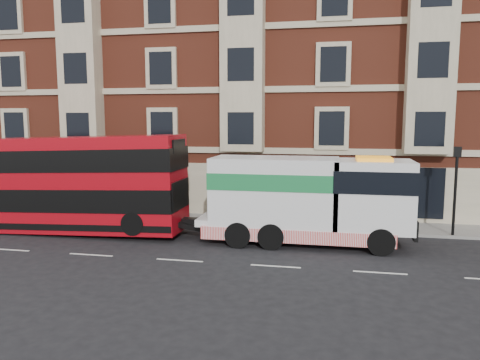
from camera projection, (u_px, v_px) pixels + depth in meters
The scene contains 8 objects.
ground at pixel (180, 260), 19.36m from camera, with size 120.00×120.00×0.00m, color black.
sidewalk at pixel (222, 221), 26.64m from camera, with size 90.00×3.00×0.15m, color slate.
victorian_terrace at pixel (254, 58), 32.55m from camera, with size 45.00×12.00×20.40m.
lamp_post_west at pixel (112, 175), 26.21m from camera, with size 0.35×0.15×4.35m.
lamp_post_east at pixel (456, 184), 22.69m from camera, with size 0.35×0.15×4.35m.
double_decker_bus at pixel (67, 182), 23.96m from camera, with size 12.12×2.78×4.91m.
tow_truck at pixel (304, 199), 21.66m from camera, with size 9.71×2.87×4.04m.
pedestrian at pixel (41, 200), 27.60m from camera, with size 0.67×0.44×1.84m, color #1C2C38.
Camera 1 is at (6.16, -17.90, 5.80)m, focal length 35.00 mm.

